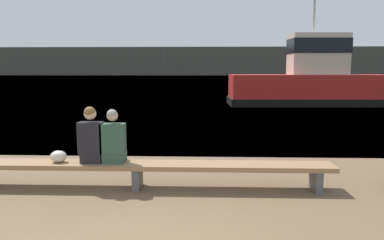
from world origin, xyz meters
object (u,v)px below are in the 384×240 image
object	(u,v)px
person_left	(91,138)
shopping_bag	(59,157)
bench_main	(137,167)
person_right	(113,140)
tugboat_red	(311,83)

from	to	relation	value
person_left	shopping_bag	xyz separation A→B (m)	(-0.59, -0.01, -0.33)
bench_main	person_right	bearing A→B (deg)	179.66
bench_main	shopping_bag	xyz separation A→B (m)	(-1.38, -0.01, 0.18)
bench_main	person_right	distance (m)	0.63
bench_main	shopping_bag	world-z (taller)	shopping_bag
bench_main	person_left	distance (m)	0.94
shopping_bag	person_right	bearing A→B (deg)	0.69
shopping_bag	tugboat_red	bearing A→B (deg)	61.15
tugboat_red	person_left	bearing A→B (deg)	150.78
person_left	tugboat_red	bearing A→B (deg)	62.82
person_right	person_left	bearing A→B (deg)	-179.70
person_right	shopping_bag	bearing A→B (deg)	-179.31
shopping_bag	bench_main	bearing A→B (deg)	0.38
person_left	shopping_bag	bearing A→B (deg)	-179.06
bench_main	person_left	world-z (taller)	person_left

